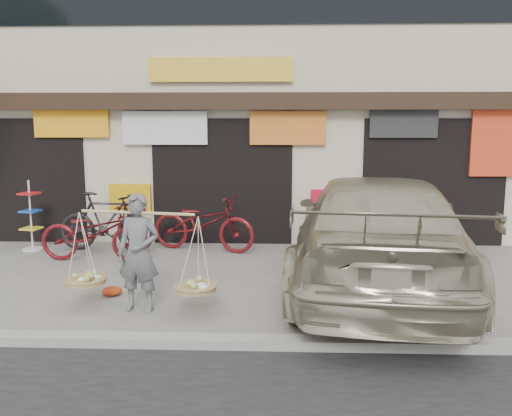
{
  "coord_description": "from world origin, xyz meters",
  "views": [
    {
      "loc": [
        1.17,
        -8.06,
        2.65
      ],
      "look_at": [
        0.83,
        0.9,
        1.2
      ],
      "focal_mm": 38.0,
      "sensor_mm": 36.0,
      "label": 1
    }
  ],
  "objects_px": {
    "display_rack": "(31,222)",
    "bike_2": "(203,223)",
    "bike_0": "(95,233)",
    "suv": "(376,232)",
    "bike_1": "(106,222)",
    "street_vendor": "(139,257)"
  },
  "relations": [
    {
      "from": "street_vendor",
      "to": "bike_1",
      "type": "bearing_deg",
      "value": 123.48
    },
    {
      "from": "street_vendor",
      "to": "bike_2",
      "type": "distance_m",
      "value": 3.63
    },
    {
      "from": "bike_0",
      "to": "display_rack",
      "type": "xyz_separation_m",
      "value": [
        -1.61,
        0.84,
        0.03
      ]
    },
    {
      "from": "bike_0",
      "to": "bike_1",
      "type": "distance_m",
      "value": 0.81
    },
    {
      "from": "bike_2",
      "to": "bike_0",
      "type": "bearing_deg",
      "value": 130.22
    },
    {
      "from": "bike_1",
      "to": "bike_2",
      "type": "xyz_separation_m",
      "value": [
        1.99,
        0.12,
        -0.03
      ]
    },
    {
      "from": "bike_0",
      "to": "bike_2",
      "type": "bearing_deg",
      "value": -61.09
    },
    {
      "from": "street_vendor",
      "to": "bike_0",
      "type": "height_order",
      "value": "street_vendor"
    },
    {
      "from": "bike_1",
      "to": "display_rack",
      "type": "xyz_separation_m",
      "value": [
        -1.57,
        0.03,
        -0.03
      ]
    },
    {
      "from": "street_vendor",
      "to": "display_rack",
      "type": "xyz_separation_m",
      "value": [
        -3.14,
        3.51,
        -0.18
      ]
    },
    {
      "from": "bike_1",
      "to": "suv",
      "type": "distance_m",
      "value": 5.55
    },
    {
      "from": "suv",
      "to": "bike_1",
      "type": "bearing_deg",
      "value": -16.75
    },
    {
      "from": "bike_2",
      "to": "bike_1",
      "type": "bearing_deg",
      "value": 108.36
    },
    {
      "from": "bike_0",
      "to": "bike_1",
      "type": "bearing_deg",
      "value": 5.96
    },
    {
      "from": "street_vendor",
      "to": "display_rack",
      "type": "height_order",
      "value": "street_vendor"
    },
    {
      "from": "street_vendor",
      "to": "display_rack",
      "type": "relative_size",
      "value": 1.5
    },
    {
      "from": "suv",
      "to": "display_rack",
      "type": "bearing_deg",
      "value": -11.78
    },
    {
      "from": "bike_0",
      "to": "bike_2",
      "type": "relative_size",
      "value": 0.96
    },
    {
      "from": "display_rack",
      "to": "bike_2",
      "type": "bearing_deg",
      "value": 1.35
    },
    {
      "from": "bike_0",
      "to": "bike_1",
      "type": "xyz_separation_m",
      "value": [
        -0.03,
        0.8,
        0.06
      ]
    },
    {
      "from": "bike_1",
      "to": "bike_2",
      "type": "height_order",
      "value": "bike_1"
    },
    {
      "from": "bike_0",
      "to": "street_vendor",
      "type": "bearing_deg",
      "value": -146.54
    }
  ]
}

